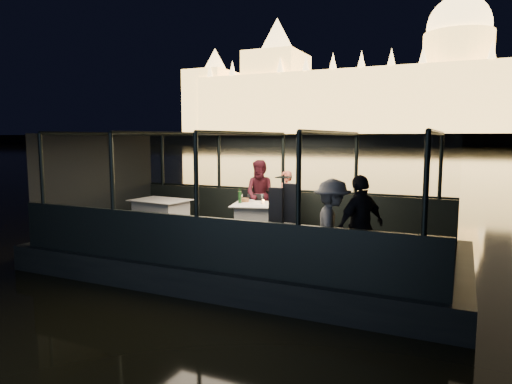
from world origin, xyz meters
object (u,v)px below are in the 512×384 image
at_px(coat_stand, 283,215).
at_px(person_woman_coral, 286,200).
at_px(chair_port_right, 285,214).
at_px(chair_port_left, 253,212).
at_px(passenger_dark, 361,225).
at_px(person_man_maroon, 261,198).
at_px(passenger_stripe, 332,224).
at_px(dining_table_aft, 161,213).
at_px(wine_bottle, 240,196).
at_px(dining_table_central, 266,221).

distance_m(coat_stand, person_woman_coral, 2.99).
bearing_deg(person_woman_coral, chair_port_right, -52.50).
bearing_deg(chair_port_left, passenger_dark, -60.47).
relative_size(chair_port_right, person_man_maroon, 0.58).
xyz_separation_m(person_woman_coral, passenger_stripe, (1.94, -3.05, 0.10)).
distance_m(dining_table_aft, wine_bottle, 2.23).
relative_size(person_woman_coral, wine_bottle, 4.34).
bearing_deg(dining_table_aft, chair_port_right, 14.74).
xyz_separation_m(dining_table_aft, person_man_maroon, (2.23, 1.00, 0.36)).
bearing_deg(dining_table_aft, chair_port_left, 16.97).
xyz_separation_m(person_man_maroon, passenger_dark, (3.00, -2.90, 0.10)).
distance_m(coat_stand, wine_bottle, 2.50).
distance_m(passenger_stripe, wine_bottle, 3.34).
bearing_deg(passenger_stripe, chair_port_left, 24.72).
height_order(person_man_maroon, passenger_stripe, passenger_stripe).
bearing_deg(coat_stand, dining_table_central, 121.05).
bearing_deg(wine_bottle, dining_table_central, 7.82).
distance_m(chair_port_right, person_man_maroon, 0.79).
xyz_separation_m(dining_table_aft, person_woman_coral, (2.88, 0.98, 0.36)).
bearing_deg(chair_port_right, dining_table_central, -115.54).
height_order(dining_table_aft, wine_bottle, wine_bottle).
bearing_deg(passenger_dark, chair_port_left, -98.06).
bearing_deg(passenger_stripe, chair_port_right, 14.10).
relative_size(coat_stand, person_man_maroon, 0.95).
relative_size(dining_table_central, person_man_maroon, 0.86).
relative_size(dining_table_central, wine_bottle, 4.37).
relative_size(passenger_stripe, passenger_dark, 0.96).
xyz_separation_m(dining_table_aft, chair_port_left, (2.16, 0.66, 0.06)).
relative_size(person_man_maroon, passenger_stripe, 1.06).
bearing_deg(chair_port_left, chair_port_right, -12.40).
relative_size(passenger_stripe, wine_bottle, 4.76).
relative_size(person_woman_coral, person_man_maroon, 0.86).
bearing_deg(dining_table_central, passenger_stripe, -45.98).
bearing_deg(passenger_stripe, dining_table_aft, 47.22).
distance_m(dining_table_central, passenger_dark, 3.18).
distance_m(coat_stand, passenger_stripe, 0.95).
bearing_deg(dining_table_aft, dining_table_central, 1.12).
distance_m(person_woman_coral, person_man_maroon, 0.65).
distance_m(dining_table_central, person_woman_coral, 1.00).
relative_size(dining_table_central, coat_stand, 0.91).
bearing_deg(passenger_stripe, passenger_dark, -88.25).
xyz_separation_m(dining_table_central, coat_stand, (1.13, -1.88, 0.51)).
height_order(coat_stand, passenger_dark, coat_stand).
height_order(passenger_stripe, wine_bottle, passenger_stripe).
height_order(dining_table_aft, person_woman_coral, person_woman_coral).
height_order(chair_port_left, chair_port_right, chair_port_right).
distance_m(chair_port_left, passenger_stripe, 3.83).
relative_size(chair_port_left, passenger_stripe, 0.54).
distance_m(person_man_maroon, passenger_dark, 4.18).
height_order(dining_table_central, passenger_stripe, passenger_stripe).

